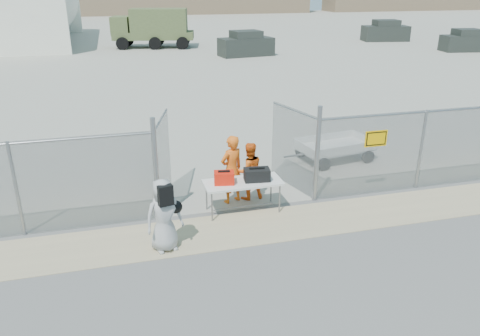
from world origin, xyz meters
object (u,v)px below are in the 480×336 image
object	(u,v)px
folding_table	(243,197)
utility_trailer	(335,149)
security_worker_right	(249,171)
security_worker_left	(232,170)
visitor	(164,215)

from	to	relation	value
folding_table	utility_trailer	xyz separation A→B (m)	(3.75, 2.72, -0.04)
security_worker_right	utility_trailer	world-z (taller)	security_worker_right
security_worker_left	visitor	distance (m)	2.67
folding_table	security_worker_left	size ratio (longest dim) A/B	1.06
utility_trailer	security_worker_left	bearing A→B (deg)	-160.16
security_worker_left	folding_table	bearing A→B (deg)	78.87
security_worker_left	utility_trailer	bearing A→B (deg)	-174.54
visitor	utility_trailer	size ratio (longest dim) A/B	0.53
security_worker_left	utility_trailer	world-z (taller)	security_worker_left
folding_table	security_worker_left	distance (m)	0.79
security_worker_left	utility_trailer	distance (m)	4.45
visitor	security_worker_right	bearing A→B (deg)	26.12
visitor	utility_trailer	xyz separation A→B (m)	(5.78, 3.99, -0.44)
utility_trailer	folding_table	bearing A→B (deg)	-152.85
security_worker_left	visitor	xyz separation A→B (m)	(-1.91, -1.87, -0.09)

